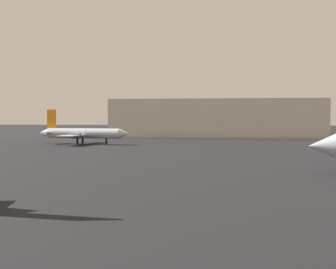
% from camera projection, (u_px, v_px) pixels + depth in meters
% --- Properties ---
extents(airplane_distant, '(22.82, 16.81, 8.08)m').
position_uv_depth(airplane_distant, '(82.00, 133.00, 101.74)').
color(airplane_distant, '#B2BCCC').
rests_on(airplane_distant, ground_plane).
extents(terminal_building, '(65.01, 27.21, 11.73)m').
position_uv_depth(terminal_building, '(216.00, 118.00, 142.28)').
color(terminal_building, beige).
rests_on(terminal_building, ground_plane).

